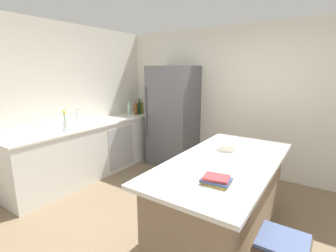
{
  "coord_description": "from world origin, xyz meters",
  "views": [
    {
      "loc": [
        1.34,
        -2.11,
        1.83
      ],
      "look_at": [
        -0.71,
        0.93,
        1.0
      ],
      "focal_mm": 26.2,
      "sensor_mm": 36.0,
      "label": 1
    }
  ],
  "objects_px": {
    "syrup_bottle": "(146,109)",
    "whiskey_bottle": "(136,109)",
    "gin_bottle": "(129,109)",
    "flower_vase": "(65,124)",
    "mixing_bowl": "(227,147)",
    "refrigerator": "(173,116)",
    "sink_faucet": "(78,116)",
    "kitchen_island": "(223,198)",
    "olive_oil_bottle": "(142,108)",
    "cookbook_stack": "(216,180)",
    "wine_bottle": "(139,108)"
  },
  "relations": [
    {
      "from": "syrup_bottle",
      "to": "whiskey_bottle",
      "type": "distance_m",
      "value": 0.29
    },
    {
      "from": "flower_vase",
      "to": "syrup_bottle",
      "type": "relative_size",
      "value": 1.32
    },
    {
      "from": "olive_oil_bottle",
      "to": "wine_bottle",
      "type": "height_order",
      "value": "wine_bottle"
    },
    {
      "from": "wine_bottle",
      "to": "whiskey_bottle",
      "type": "distance_m",
      "value": 0.09
    },
    {
      "from": "syrup_bottle",
      "to": "gin_bottle",
      "type": "height_order",
      "value": "gin_bottle"
    },
    {
      "from": "kitchen_island",
      "to": "refrigerator",
      "type": "relative_size",
      "value": 1.09
    },
    {
      "from": "olive_oil_bottle",
      "to": "flower_vase",
      "type": "bearing_deg",
      "value": -89.31
    },
    {
      "from": "refrigerator",
      "to": "sink_faucet",
      "type": "distance_m",
      "value": 1.76
    },
    {
      "from": "whiskey_bottle",
      "to": "mixing_bowl",
      "type": "bearing_deg",
      "value": -24.96
    },
    {
      "from": "refrigerator",
      "to": "cookbook_stack",
      "type": "height_order",
      "value": "refrigerator"
    },
    {
      "from": "flower_vase",
      "to": "gin_bottle",
      "type": "relative_size",
      "value": 1.05
    },
    {
      "from": "whiskey_bottle",
      "to": "mixing_bowl",
      "type": "relative_size",
      "value": 1.41
    },
    {
      "from": "wine_bottle",
      "to": "whiskey_bottle",
      "type": "xyz_separation_m",
      "value": [
        -0.03,
        -0.08,
        -0.02
      ]
    },
    {
      "from": "kitchen_island",
      "to": "wine_bottle",
      "type": "distance_m",
      "value": 3.0
    },
    {
      "from": "kitchen_island",
      "to": "cookbook_stack",
      "type": "relative_size",
      "value": 8.5
    },
    {
      "from": "olive_oil_bottle",
      "to": "whiskey_bottle",
      "type": "height_order",
      "value": "olive_oil_bottle"
    },
    {
      "from": "flower_vase",
      "to": "cookbook_stack",
      "type": "xyz_separation_m",
      "value": [
        2.63,
        -0.36,
        -0.09
      ]
    },
    {
      "from": "kitchen_island",
      "to": "gin_bottle",
      "type": "bearing_deg",
      "value": 152.68
    },
    {
      "from": "refrigerator",
      "to": "wine_bottle",
      "type": "relative_size",
      "value": 5.97
    },
    {
      "from": "flower_vase",
      "to": "whiskey_bottle",
      "type": "relative_size",
      "value": 1.11
    },
    {
      "from": "wine_bottle",
      "to": "cookbook_stack",
      "type": "distance_m",
      "value": 3.38
    },
    {
      "from": "wine_bottle",
      "to": "cookbook_stack",
      "type": "height_order",
      "value": "wine_bottle"
    },
    {
      "from": "sink_faucet",
      "to": "olive_oil_bottle",
      "type": "relative_size",
      "value": 0.96
    },
    {
      "from": "wine_bottle",
      "to": "refrigerator",
      "type": "bearing_deg",
      "value": 3.65
    },
    {
      "from": "flower_vase",
      "to": "kitchen_island",
      "type": "bearing_deg",
      "value": 5.0
    },
    {
      "from": "refrigerator",
      "to": "flower_vase",
      "type": "distance_m",
      "value": 1.98
    },
    {
      "from": "kitchen_island",
      "to": "olive_oil_bottle",
      "type": "relative_size",
      "value": 6.69
    },
    {
      "from": "kitchen_island",
      "to": "syrup_bottle",
      "type": "height_order",
      "value": "syrup_bottle"
    },
    {
      "from": "sink_faucet",
      "to": "cookbook_stack",
      "type": "relative_size",
      "value": 1.22
    },
    {
      "from": "syrup_bottle",
      "to": "wine_bottle",
      "type": "relative_size",
      "value": 0.75
    },
    {
      "from": "kitchen_island",
      "to": "flower_vase",
      "type": "bearing_deg",
      "value": -175.0
    },
    {
      "from": "sink_faucet",
      "to": "olive_oil_bottle",
      "type": "height_order",
      "value": "olive_oil_bottle"
    },
    {
      "from": "olive_oil_bottle",
      "to": "mixing_bowl",
      "type": "height_order",
      "value": "olive_oil_bottle"
    },
    {
      "from": "olive_oil_bottle",
      "to": "wine_bottle",
      "type": "distance_m",
      "value": 0.1
    },
    {
      "from": "olive_oil_bottle",
      "to": "mixing_bowl",
      "type": "bearing_deg",
      "value": -28.46
    },
    {
      "from": "kitchen_island",
      "to": "gin_bottle",
      "type": "distance_m",
      "value": 3.0
    },
    {
      "from": "flower_vase",
      "to": "refrigerator",
      "type": "bearing_deg",
      "value": 66.05
    },
    {
      "from": "syrup_bottle",
      "to": "olive_oil_bottle",
      "type": "xyz_separation_m",
      "value": [
        -0.03,
        -0.11,
        0.03
      ]
    },
    {
      "from": "gin_bottle",
      "to": "mixing_bowl",
      "type": "height_order",
      "value": "gin_bottle"
    },
    {
      "from": "flower_vase",
      "to": "mixing_bowl",
      "type": "height_order",
      "value": "flower_vase"
    },
    {
      "from": "flower_vase",
      "to": "gin_bottle",
      "type": "distance_m",
      "value": 1.57
    },
    {
      "from": "whiskey_bottle",
      "to": "cookbook_stack",
      "type": "distance_m",
      "value": 3.36
    },
    {
      "from": "refrigerator",
      "to": "mixing_bowl",
      "type": "xyz_separation_m",
      "value": [
        1.58,
        -1.26,
        -0.01
      ]
    },
    {
      "from": "syrup_bottle",
      "to": "whiskey_bottle",
      "type": "relative_size",
      "value": 0.84
    },
    {
      "from": "syrup_bottle",
      "to": "olive_oil_bottle",
      "type": "height_order",
      "value": "olive_oil_bottle"
    },
    {
      "from": "syrup_bottle",
      "to": "whiskey_bottle",
      "type": "xyz_separation_m",
      "value": [
        -0.05,
        -0.28,
        0.02
      ]
    },
    {
      "from": "flower_vase",
      "to": "syrup_bottle",
      "type": "xyz_separation_m",
      "value": [
        0.01,
        1.96,
        -0.0
      ]
    },
    {
      "from": "olive_oil_bottle",
      "to": "cookbook_stack",
      "type": "distance_m",
      "value": 3.45
    },
    {
      "from": "kitchen_island",
      "to": "refrigerator",
      "type": "bearing_deg",
      "value": 136.71
    },
    {
      "from": "flower_vase",
      "to": "cookbook_stack",
      "type": "bearing_deg",
      "value": -7.71
    }
  ]
}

